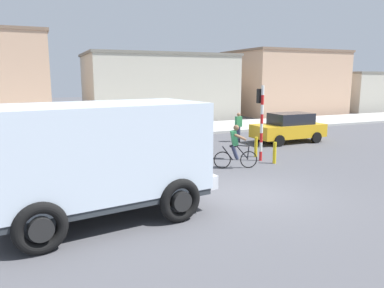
# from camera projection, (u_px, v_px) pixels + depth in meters

# --- Properties ---
(ground_plane) EXTENTS (120.00, 120.00, 0.00)m
(ground_plane) POSITION_uv_depth(u_px,v_px,m) (252.00, 193.00, 11.29)
(ground_plane) COLOR #4C4C51
(sidewalk_far) EXTENTS (80.00, 5.00, 0.16)m
(sidewalk_far) POSITION_uv_depth(u_px,v_px,m) (137.00, 132.00, 23.63)
(sidewalk_far) COLOR #ADADA8
(sidewalk_far) RESTS_ON ground
(truck_foreground) EXTENTS (5.71, 3.39, 2.90)m
(truck_foreground) POSITION_uv_depth(u_px,v_px,m) (99.00, 154.00, 9.05)
(truck_foreground) COLOR silver
(truck_foreground) RESTS_ON ground
(cyclist) EXTENTS (1.65, 0.68, 1.72)m
(cyclist) POSITION_uv_depth(u_px,v_px,m) (236.00, 147.00, 14.28)
(cyclist) COLOR black
(cyclist) RESTS_ON ground
(traffic_light_pole) EXTENTS (0.24, 0.43, 3.20)m
(traffic_light_pole) POSITION_uv_depth(u_px,v_px,m) (261.00, 112.00, 15.46)
(traffic_light_pole) COLOR red
(traffic_light_pole) RESTS_ON ground
(car_red_near) EXTENTS (4.05, 1.98, 1.60)m
(car_red_near) POSITION_uv_depth(u_px,v_px,m) (156.00, 132.00, 18.49)
(car_red_near) COLOR #B7B7BC
(car_red_near) RESTS_ON ground
(car_white_mid) EXTENTS (4.32, 2.80, 1.60)m
(car_white_mid) POSITION_uv_depth(u_px,v_px,m) (23.00, 144.00, 15.13)
(car_white_mid) COLOR #1E2328
(car_white_mid) RESTS_ON ground
(car_far_side) EXTENTS (4.03, 1.93, 1.60)m
(car_far_side) POSITION_uv_depth(u_px,v_px,m) (289.00, 127.00, 20.09)
(car_far_side) COLOR gold
(car_far_side) RESTS_ON ground
(pedestrian_near_kerb) EXTENTS (0.34, 0.22, 1.62)m
(pedestrian_near_kerb) POSITION_uv_depth(u_px,v_px,m) (238.00, 127.00, 20.18)
(pedestrian_near_kerb) COLOR #2D334C
(pedestrian_near_kerb) RESTS_ON ground
(bollard_near) EXTENTS (0.14, 0.14, 0.90)m
(bollard_near) POSITION_uv_depth(u_px,v_px,m) (275.00, 153.00, 15.16)
(bollard_near) COLOR gold
(bollard_near) RESTS_ON ground
(bollard_far) EXTENTS (0.14, 0.14, 0.90)m
(bollard_far) POSITION_uv_depth(u_px,v_px,m) (256.00, 147.00, 16.43)
(bollard_far) COLOR gold
(bollard_far) RESTS_ON ground
(building_mid_block) EXTENTS (12.04, 7.25, 5.42)m
(building_mid_block) POSITION_uv_depth(u_px,v_px,m) (159.00, 87.00, 30.92)
(building_mid_block) COLOR #B2AD9E
(building_mid_block) RESTS_ON ground
(building_corner_right) EXTENTS (10.26, 7.63, 6.02)m
(building_corner_right) POSITION_uv_depth(u_px,v_px,m) (284.00, 83.00, 36.09)
(building_corner_right) COLOR tan
(building_corner_right) RESTS_ON ground
(building_set_back) EXTENTS (8.53, 5.17, 4.09)m
(building_set_back) POSITION_uv_depth(u_px,v_px,m) (370.00, 91.00, 39.58)
(building_set_back) COLOR #B2AD9E
(building_set_back) RESTS_ON ground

